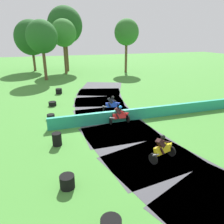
% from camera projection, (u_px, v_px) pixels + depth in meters
% --- Properties ---
extents(ground_plane, '(120.00, 120.00, 0.00)m').
position_uv_depth(ground_plane, '(111.00, 122.00, 16.45)').
color(ground_plane, '#428433').
extents(track_asphalt, '(8.63, 30.90, 0.01)m').
position_uv_depth(track_asphalt, '(123.00, 121.00, 16.74)').
color(track_asphalt, '#3D3D42').
rests_on(track_asphalt, ground).
extents(safety_barrier, '(19.30, 0.37, 0.90)m').
position_uv_depth(safety_barrier, '(167.00, 110.00, 17.71)').
color(safety_barrier, '#239375').
rests_on(safety_barrier, ground).
extents(motorcycle_lead_blue, '(1.71, 0.88, 1.42)m').
position_uv_depth(motorcycle_lead_blue, '(112.00, 104.00, 18.62)').
color(motorcycle_lead_blue, black).
rests_on(motorcycle_lead_blue, ground).
extents(motorcycle_chase_red, '(1.69, 0.82, 1.43)m').
position_uv_depth(motorcycle_chase_red, '(120.00, 115.00, 16.13)').
color(motorcycle_chase_red, black).
rests_on(motorcycle_chase_red, ground).
extents(motorcycle_trailing_yellow, '(1.68, 1.10, 1.43)m').
position_uv_depth(motorcycle_trailing_yellow, '(163.00, 148.00, 11.38)').
color(motorcycle_trailing_yellow, black).
rests_on(motorcycle_trailing_yellow, ground).
extents(tire_stack_near, '(0.71, 0.71, 0.60)m').
position_uv_depth(tire_stack_near, '(59.00, 91.00, 24.41)').
color(tire_stack_near, black).
rests_on(tire_stack_near, ground).
extents(tire_stack_mid_a, '(0.72, 0.72, 0.40)m').
position_uv_depth(tire_stack_mid_a, '(52.00, 104.00, 20.24)').
color(tire_stack_mid_a, black).
rests_on(tire_stack_mid_a, ground).
extents(tire_stack_mid_b, '(0.61, 0.61, 0.40)m').
position_uv_depth(tire_stack_mid_b, '(51.00, 117.00, 17.03)').
color(tire_stack_mid_b, black).
rests_on(tire_stack_mid_b, ground).
extents(tire_stack_far, '(0.56, 0.56, 0.80)m').
position_uv_depth(tire_stack_far, '(57.00, 139.00, 12.89)').
color(tire_stack_far, black).
rests_on(tire_stack_far, ground).
extents(tire_stack_extra_a, '(0.66, 0.66, 0.60)m').
position_uv_depth(tire_stack_extra_a, '(67.00, 182.00, 9.30)').
color(tire_stack_extra_a, black).
rests_on(tire_stack_extra_a, ground).
extents(tree_far_left, '(4.26, 4.26, 9.00)m').
position_uv_depth(tree_far_left, '(63.00, 33.00, 34.95)').
color(tree_far_left, brown).
rests_on(tree_far_left, ground).
extents(tree_far_right, '(4.23, 4.23, 9.11)m').
position_uv_depth(tree_far_right, '(127.00, 33.00, 36.62)').
color(tree_far_right, brown).
rests_on(tree_far_right, ground).
extents(tree_mid_rise, '(4.40, 4.40, 8.51)m').
position_uv_depth(tree_mid_rise, '(42.00, 37.00, 29.96)').
color(tree_mid_rise, brown).
rests_on(tree_mid_rise, ground).
extents(tree_behind_barrier, '(5.93, 5.93, 9.10)m').
position_uv_depth(tree_behind_barrier, '(31.00, 38.00, 38.27)').
color(tree_behind_barrier, brown).
rests_on(tree_behind_barrier, ground).
extents(tree_distant, '(6.10, 6.10, 11.28)m').
position_uv_depth(tree_distant, '(65.00, 25.00, 37.37)').
color(tree_distant, brown).
rests_on(tree_distant, ground).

